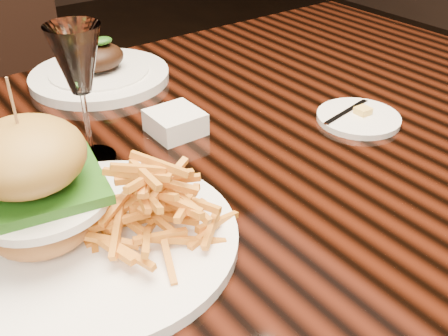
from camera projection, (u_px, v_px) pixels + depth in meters
dining_table at (177, 196)px, 0.82m from camera, size 1.60×0.90×0.75m
burger_plate at (92, 204)px, 0.58m from camera, size 0.32×0.32×0.21m
side_saucer at (358, 118)px, 0.87m from camera, size 0.14×0.14×0.02m
ramekin at (175, 122)px, 0.83m from camera, size 0.10×0.10×0.04m
wine_glass at (78, 64)px, 0.69m from camera, size 0.07×0.07×0.20m
far_dish at (99, 73)px, 1.00m from camera, size 0.26×0.26×0.09m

